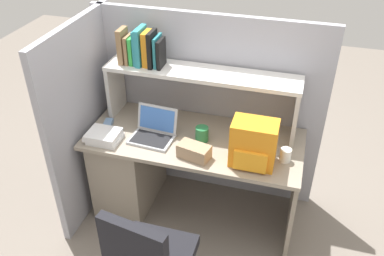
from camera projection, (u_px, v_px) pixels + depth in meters
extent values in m
plane|color=slate|center=(194.00, 209.00, 3.48)|extent=(8.00, 8.00, 0.00)
cube|color=gray|center=(194.00, 139.00, 3.08)|extent=(1.60, 0.70, 0.03)
cube|color=gray|center=(129.00, 165.00, 3.41)|extent=(0.40, 0.64, 0.70)
cube|color=gray|center=(294.00, 196.00, 3.10)|extent=(0.03, 0.64, 0.70)
cube|color=#9E9EA8|center=(207.00, 107.00, 3.35)|extent=(1.84, 0.05, 1.55)
cube|color=#9E9EA8|center=(86.00, 119.00, 3.20)|extent=(0.05, 1.06, 1.55)
cube|color=beige|center=(116.00, 88.00, 3.27)|extent=(0.03, 0.28, 0.42)
cube|color=beige|center=(296.00, 114.00, 2.95)|extent=(0.03, 0.28, 0.42)
cube|color=silver|center=(202.00, 73.00, 2.99)|extent=(1.44, 0.28, 0.03)
cube|color=olive|center=(123.00, 46.00, 3.04)|extent=(0.04, 0.13, 0.26)
cube|color=olive|center=(129.00, 49.00, 3.05)|extent=(0.03, 0.14, 0.21)
cube|color=green|center=(134.00, 50.00, 3.04)|extent=(0.03, 0.15, 0.21)
cube|color=teal|center=(137.00, 47.00, 3.02)|extent=(0.02, 0.14, 0.26)
cube|color=teal|center=(141.00, 46.00, 3.01)|extent=(0.04, 0.18, 0.28)
cube|color=orange|center=(147.00, 48.00, 3.00)|extent=(0.04, 0.14, 0.26)
cube|color=black|center=(152.00, 49.00, 2.98)|extent=(0.03, 0.15, 0.27)
cube|color=teal|center=(158.00, 51.00, 3.00)|extent=(0.02, 0.15, 0.23)
cube|color=black|center=(161.00, 53.00, 2.98)|extent=(0.03, 0.15, 0.21)
cube|color=#B7BABF|center=(152.00, 139.00, 3.04)|extent=(0.32, 0.24, 0.02)
cube|color=black|center=(151.00, 139.00, 3.02)|extent=(0.28, 0.19, 0.00)
cube|color=#B7BABF|center=(157.00, 119.00, 3.07)|extent=(0.31, 0.08, 0.20)
cube|color=#3F72CC|center=(157.00, 119.00, 3.06)|extent=(0.28, 0.06, 0.16)
cube|color=orange|center=(254.00, 143.00, 2.74)|extent=(0.30, 0.20, 0.32)
cube|color=#FFA123|center=(250.00, 161.00, 2.70)|extent=(0.22, 0.04, 0.14)
cube|color=#7299C6|center=(108.00, 123.00, 3.21)|extent=(0.08, 0.11, 0.03)
cylinder|color=white|center=(286.00, 155.00, 2.82)|extent=(0.08, 0.08, 0.10)
cube|color=#9E7F60|center=(194.00, 151.00, 2.85)|extent=(0.24, 0.17, 0.10)
cylinder|color=#26723F|center=(202.00, 134.00, 3.01)|extent=(0.10, 0.10, 0.11)
cube|color=white|center=(105.00, 139.00, 3.04)|extent=(0.23, 0.19, 0.03)
cube|color=white|center=(103.00, 136.00, 3.02)|extent=(0.24, 0.19, 0.03)
cube|color=white|center=(103.00, 133.00, 3.01)|extent=(0.23, 0.19, 0.02)
cube|color=black|center=(134.00, 254.00, 2.21)|extent=(0.40, 0.12, 0.44)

